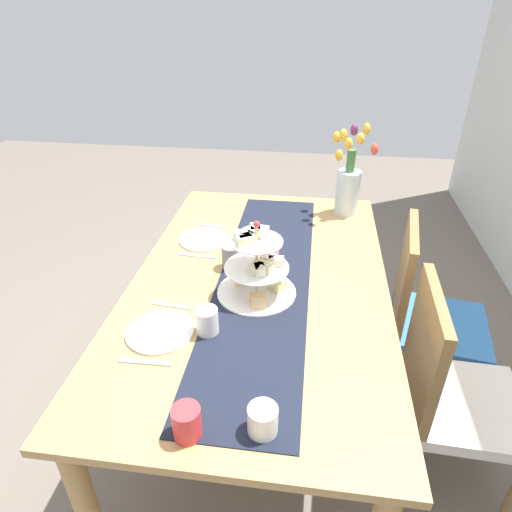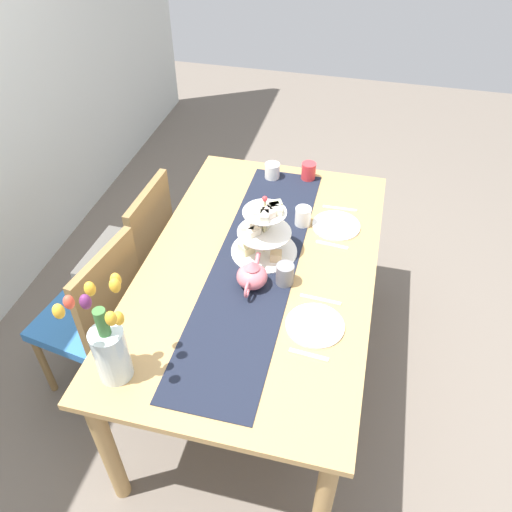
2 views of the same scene
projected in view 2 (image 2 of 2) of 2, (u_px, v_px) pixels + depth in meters
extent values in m
plane|color=#6B6056|center=(258.00, 371.00, 2.79)|extent=(8.00, 8.00, 0.00)
cube|color=tan|center=(259.00, 269.00, 2.29)|extent=(1.68, 1.01, 0.03)
cylinder|color=tan|center=(323.00, 502.00, 1.91)|extent=(0.07, 0.07, 0.74)
cylinder|color=tan|center=(362.00, 241.00, 3.03)|extent=(0.07, 0.07, 0.74)
cylinder|color=tan|center=(108.00, 449.00, 2.06)|extent=(0.07, 0.07, 0.74)
cylinder|color=tan|center=(220.00, 220.00, 3.18)|extent=(0.07, 0.07, 0.74)
cylinder|color=olive|center=(89.00, 315.00, 2.82)|extent=(0.04, 0.04, 0.41)
cylinder|color=olive|center=(44.00, 365.00, 2.57)|extent=(0.04, 0.04, 0.41)
cylinder|color=olive|center=(145.00, 335.00, 2.71)|extent=(0.04, 0.04, 0.41)
cylinder|color=olive|center=(105.00, 389.00, 2.47)|extent=(0.04, 0.04, 0.41)
cube|color=#3370B7|center=(86.00, 319.00, 2.49)|extent=(0.48, 0.48, 0.05)
cube|color=olive|center=(110.00, 294.00, 2.27)|extent=(0.42, 0.10, 0.45)
cylinder|color=olive|center=(119.00, 262.00, 3.14)|extent=(0.04, 0.04, 0.41)
cylinder|color=olive|center=(89.00, 304.00, 2.88)|extent=(0.04, 0.04, 0.41)
cylinder|color=olive|center=(174.00, 273.00, 3.06)|extent=(0.04, 0.04, 0.41)
cylinder|color=olive|center=(148.00, 317.00, 2.80)|extent=(0.04, 0.04, 0.41)
cube|color=silver|center=(126.00, 258.00, 2.82)|extent=(0.44, 0.44, 0.05)
cube|color=olive|center=(152.00, 229.00, 2.61)|extent=(0.42, 0.05, 0.45)
cube|color=black|center=(255.00, 265.00, 2.28)|extent=(1.53, 0.36, 0.00)
cylinder|color=beige|center=(264.00, 227.00, 2.25)|extent=(0.01, 0.01, 0.28)
cylinder|color=white|center=(264.00, 251.00, 2.34)|extent=(0.30, 0.30, 0.01)
cylinder|color=white|center=(264.00, 232.00, 2.27)|extent=(0.24, 0.24, 0.01)
cylinder|color=white|center=(265.00, 212.00, 2.20)|extent=(0.19, 0.19, 0.01)
cube|color=#E4B97C|center=(265.00, 235.00, 2.39)|extent=(0.06, 0.07, 0.04)
cube|color=beige|center=(246.00, 248.00, 2.32)|extent=(0.08, 0.08, 0.04)
cube|color=#DFBE87|center=(276.00, 256.00, 2.28)|extent=(0.05, 0.06, 0.04)
cube|color=beige|center=(266.00, 224.00, 2.28)|extent=(0.06, 0.05, 0.03)
cube|color=silver|center=(263.00, 222.00, 2.29)|extent=(0.06, 0.05, 0.03)
cube|color=beige|center=(257.00, 225.00, 2.28)|extent=(0.06, 0.07, 0.03)
cube|color=beige|center=(248.00, 229.00, 2.26)|extent=(0.04, 0.06, 0.03)
cube|color=beige|center=(254.00, 232.00, 2.24)|extent=(0.07, 0.06, 0.03)
cube|color=beige|center=(259.00, 213.00, 2.16)|extent=(0.06, 0.05, 0.03)
cube|color=silver|center=(264.00, 216.00, 2.15)|extent=(0.06, 0.05, 0.03)
cube|color=beige|center=(269.00, 212.00, 2.16)|extent=(0.06, 0.07, 0.03)
cube|color=beige|center=(277.00, 210.00, 2.17)|extent=(0.04, 0.06, 0.03)
cube|color=silver|center=(273.00, 207.00, 2.19)|extent=(0.06, 0.07, 0.03)
cube|color=beige|center=(275.00, 205.00, 2.20)|extent=(0.06, 0.07, 0.03)
sphere|color=red|center=(265.00, 199.00, 2.15)|extent=(0.02, 0.02, 0.02)
ellipsoid|color=#D66B75|center=(252.00, 276.00, 2.15)|extent=(0.13, 0.13, 0.10)
cone|color=#D66B75|center=(252.00, 264.00, 2.11)|extent=(0.06, 0.06, 0.04)
cylinder|color=#D66B75|center=(257.00, 261.00, 2.21)|extent=(0.07, 0.02, 0.06)
torus|color=#D66B75|center=(247.00, 290.00, 2.09)|extent=(0.07, 0.01, 0.07)
cylinder|color=silver|center=(111.00, 354.00, 1.78)|extent=(0.12, 0.12, 0.22)
cylinder|color=#3D7538|center=(102.00, 323.00, 1.67)|extent=(0.04, 0.04, 0.12)
ellipsoid|color=yellow|center=(116.00, 280.00, 1.66)|extent=(0.04, 0.04, 0.06)
ellipsoid|color=yellow|center=(90.00, 289.00, 1.62)|extent=(0.04, 0.04, 0.06)
ellipsoid|color=#EF4C38|center=(69.00, 302.00, 1.65)|extent=(0.04, 0.04, 0.06)
ellipsoid|color=yellow|center=(59.00, 311.00, 1.53)|extent=(0.04, 0.04, 0.06)
ellipsoid|color=#6B2860|center=(85.00, 302.00, 1.55)|extent=(0.04, 0.04, 0.06)
ellipsoid|color=yellow|center=(111.00, 319.00, 1.55)|extent=(0.04, 0.04, 0.06)
ellipsoid|color=yellow|center=(119.00, 318.00, 1.65)|extent=(0.04, 0.04, 0.06)
ellipsoid|color=yellow|center=(115.00, 285.00, 1.60)|extent=(0.04, 0.04, 0.06)
cylinder|color=white|center=(272.00, 171.00, 2.78)|extent=(0.08, 0.08, 0.08)
cylinder|color=white|center=(315.00, 325.00, 2.02)|extent=(0.23, 0.23, 0.01)
cube|color=silver|center=(309.00, 355.00, 1.91)|extent=(0.03, 0.15, 0.01)
cube|color=silver|center=(320.00, 299.00, 2.12)|extent=(0.02, 0.17, 0.01)
cylinder|color=white|center=(336.00, 226.00, 2.49)|extent=(0.23, 0.23, 0.01)
cube|color=silver|center=(332.00, 245.00, 2.38)|extent=(0.03, 0.15, 0.01)
cube|color=silver|center=(340.00, 208.00, 2.59)|extent=(0.02, 0.17, 0.01)
cylinder|color=slate|center=(285.00, 274.00, 2.17)|extent=(0.08, 0.08, 0.09)
cylinder|color=white|center=(303.00, 217.00, 2.47)|extent=(0.08, 0.08, 0.09)
cylinder|color=red|center=(309.00, 171.00, 2.77)|extent=(0.08, 0.08, 0.09)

